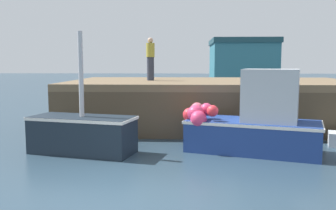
% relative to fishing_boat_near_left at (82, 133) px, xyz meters
% --- Properties ---
extents(ground, '(120.00, 160.00, 0.10)m').
position_rel_fishing_boat_near_left_xyz_m(ground, '(1.63, -3.18, -0.63)').
color(ground, '#283D4C').
extents(pier, '(11.48, 6.17, 1.83)m').
position_rel_fishing_boat_near_left_xyz_m(pier, '(4.01, 4.46, 0.91)').
color(pier, brown).
rests_on(pier, ground).
extents(fishing_boat_near_left, '(3.16, 1.86, 3.42)m').
position_rel_fishing_boat_near_left_xyz_m(fishing_boat_near_left, '(0.00, 0.00, 0.00)').
color(fishing_boat_near_left, '#19232D').
rests_on(fishing_boat_near_left, ground).
extents(fishing_boat_near_right, '(4.06, 2.67, 2.38)m').
position_rel_fishing_boat_near_left_xyz_m(fishing_boat_near_right, '(4.88, 0.33, 0.28)').
color(fishing_boat_near_right, navy).
rests_on(fishing_boat_near_right, ground).
extents(dockworker, '(0.34, 0.34, 1.73)m').
position_rel_fishing_boat_near_left_xyz_m(dockworker, '(1.49, 4.88, 2.12)').
color(dockworker, '#2D3342').
rests_on(dockworker, pier).
extents(warehouse, '(6.27, 7.26, 4.88)m').
position_rel_fishing_boat_near_left_xyz_m(warehouse, '(8.62, 27.46, 1.88)').
color(warehouse, '#2D6B7A').
rests_on(warehouse, ground).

